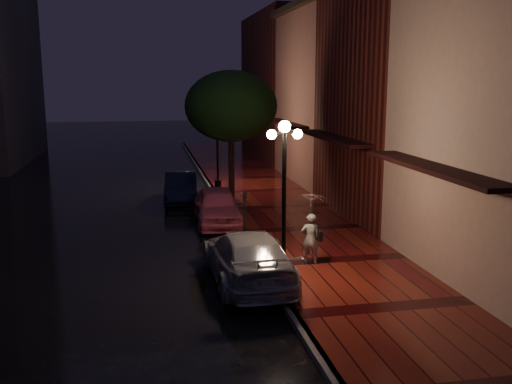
{
  "coord_description": "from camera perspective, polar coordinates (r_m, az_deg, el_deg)",
  "views": [
    {
      "loc": [
        -3.27,
        -19.53,
        5.5
      ],
      "look_at": [
        0.74,
        0.89,
        1.4
      ],
      "focal_mm": 40.0,
      "sensor_mm": 36.0,
      "label": 1
    }
  ],
  "objects": [
    {
      "name": "parking_meter",
      "position": [
        20.33,
        -1.15,
        -1.57
      ],
      "size": [
        0.14,
        0.11,
        1.45
      ],
      "rotation": [
        0.0,
        0.0,
        0.05
      ],
      "color": "black",
      "rests_on": "sidewalk"
    },
    {
      "name": "ground",
      "position": [
        20.56,
        -1.55,
        -4.38
      ],
      "size": [
        120.0,
        120.0,
        0.0
      ],
      "primitive_type": "plane",
      "color": "black",
      "rests_on": "ground"
    },
    {
      "name": "streetlamp_near",
      "position": [
        15.26,
        2.82,
        0.17
      ],
      "size": [
        0.96,
        0.36,
        4.31
      ],
      "color": "black",
      "rests_on": "sidewalk"
    },
    {
      "name": "woman_with_umbrella",
      "position": [
        16.72,
        5.52,
        -2.55
      ],
      "size": [
        0.88,
        0.9,
        2.13
      ],
      "rotation": [
        0.0,
        0.0,
        2.99
      ],
      "color": "white",
      "rests_on": "sidewalk"
    },
    {
      "name": "navy_car",
      "position": [
        26.29,
        -7.51,
        0.47
      ],
      "size": [
        1.73,
        4.18,
        1.35
      ],
      "primitive_type": "imported",
      "rotation": [
        0.0,
        0.0,
        -0.08
      ],
      "color": "black",
      "rests_on": "ground"
    },
    {
      "name": "silver_car",
      "position": [
        15.76,
        -0.83,
        -6.51
      ],
      "size": [
        2.17,
        5.03,
        1.44
      ],
      "primitive_type": "imported",
      "rotation": [
        0.0,
        0.0,
        3.17
      ],
      "color": "#95949B",
      "rests_on": "ground"
    },
    {
      "name": "storefront_far",
      "position": [
        31.28,
        8.16,
        9.2
      ],
      "size": [
        5.0,
        8.0,
        9.0
      ],
      "primitive_type": "cube",
      "color": "#8C5951",
      "rests_on": "ground"
    },
    {
      "name": "storefront_extra",
      "position": [
        40.85,
        3.5,
        10.42
      ],
      "size": [
        5.0,
        12.0,
        10.0
      ],
      "primitive_type": "cube",
      "color": "#511914",
      "rests_on": "ground"
    },
    {
      "name": "curb",
      "position": [
        20.54,
        -1.56,
        -4.18
      ],
      "size": [
        0.25,
        60.0,
        0.15
      ],
      "primitive_type": "cube",
      "color": "#595451",
      "rests_on": "ground"
    },
    {
      "name": "streetlamp_far",
      "position": [
        28.91,
        -3.88,
        5.36
      ],
      "size": [
        0.96,
        0.36,
        4.31
      ],
      "color": "black",
      "rests_on": "sidewalk"
    },
    {
      "name": "street_tree",
      "position": [
        25.85,
        -2.5,
        8.35
      ],
      "size": [
        4.16,
        4.16,
        5.8
      ],
      "color": "black",
      "rests_on": "sidewalk"
    },
    {
      "name": "pink_car",
      "position": [
        22.05,
        -3.89,
        -1.42
      ],
      "size": [
        1.84,
        4.25,
        1.43
      ],
      "primitive_type": "imported",
      "rotation": [
        0.0,
        0.0,
        -0.04
      ],
      "color": "#C5516C",
      "rests_on": "ground"
    },
    {
      "name": "sidewalk",
      "position": [
        21.01,
        4.52,
        -3.85
      ],
      "size": [
        4.5,
        60.0,
        0.15
      ],
      "primitive_type": "cube",
      "color": "#460C0E",
      "rests_on": "ground"
    },
    {
      "name": "storefront_mid",
      "position": [
        23.86,
        14.65,
        10.79
      ],
      "size": [
        5.0,
        8.0,
        11.0
      ],
      "primitive_type": "cube",
      "color": "#511914",
      "rests_on": "ground"
    }
  ]
}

